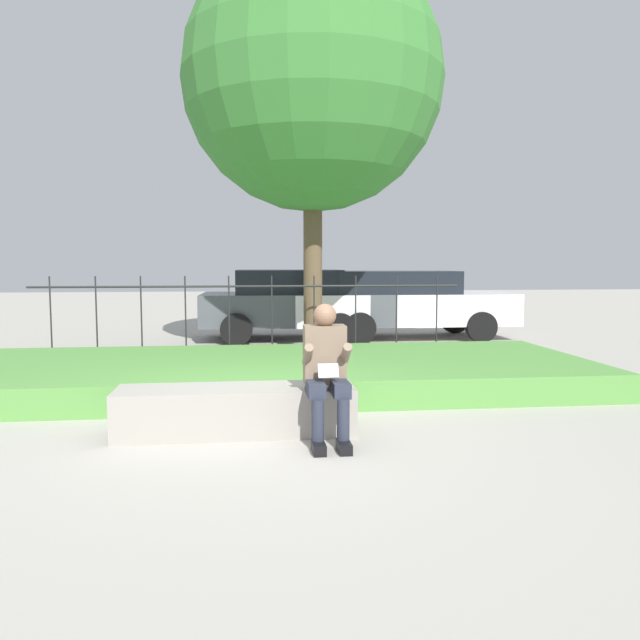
{
  "coord_description": "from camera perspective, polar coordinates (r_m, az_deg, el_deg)",
  "views": [
    {
      "loc": [
        -0.05,
        -5.85,
        1.61
      ],
      "look_at": [
        1.1,
        3.95,
        0.71
      ],
      "focal_mm": 35.0,
      "sensor_mm": 36.0,
      "label": 1
    }
  ],
  "objects": [
    {
      "name": "tree_behind_fence",
      "position": [
        11.11,
        -0.68,
        21.03
      ],
      "size": [
        4.35,
        4.35,
        6.82
      ],
      "color": "brown",
      "rests_on": "ground_plane"
    },
    {
      "name": "ground_plane",
      "position": [
        6.07,
        -6.04,
        -10.22
      ],
      "size": [
        60.0,
        60.0,
        0.0
      ],
      "primitive_type": "plane",
      "color": "#A8A399"
    },
    {
      "name": "person_seated_reader",
      "position": [
        5.64,
        0.56,
        -4.32
      ],
      "size": [
        0.42,
        0.73,
        1.25
      ],
      "color": "black",
      "rests_on": "ground_plane"
    },
    {
      "name": "stone_bench",
      "position": [
        6.02,
        -7.68,
        -8.42
      ],
      "size": [
        2.23,
        0.59,
        0.45
      ],
      "color": "gray",
      "rests_on": "ground_plane"
    },
    {
      "name": "car_parked_center",
      "position": [
        13.19,
        -2.34,
        1.6
      ],
      "size": [
        4.0,
        2.1,
        1.47
      ],
      "rotation": [
        0.0,
        0.0,
        -0.03
      ],
      "color": "#4C5156",
      "rests_on": "ground_plane"
    },
    {
      "name": "car_parked_right",
      "position": [
        13.44,
        7.3,
        1.59
      ],
      "size": [
        4.7,
        1.92,
        1.45
      ],
      "rotation": [
        0.0,
        0.0,
        -0.01
      ],
      "color": "silver",
      "rests_on": "ground_plane"
    },
    {
      "name": "iron_fence",
      "position": [
        10.09,
        -6.36,
        0.25
      ],
      "size": [
        6.86,
        0.03,
        1.41
      ],
      "color": "#232326",
      "rests_on": "ground_plane"
    },
    {
      "name": "grass_berm",
      "position": [
        8.27,
        -6.24,
        -4.85
      ],
      "size": [
        8.86,
        3.19,
        0.34
      ],
      "color": "#569342",
      "rests_on": "ground_plane"
    }
  ]
}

